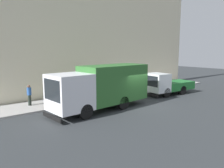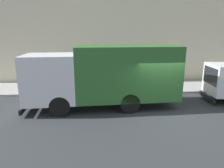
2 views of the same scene
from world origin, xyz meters
TOP-DOWN VIEW (x-y plane):
  - ground at (0.00, 0.00)m, footprint 80.00×80.00m
  - sidewalk at (4.64, 0.00)m, footprint 3.28×30.00m
  - building_facade at (6.78, 0.00)m, footprint 0.50×30.00m
  - large_utility_truck at (0.83, 2.84)m, footprint 2.87×8.06m
  - pedestrian_walking at (4.95, 6.78)m, footprint 0.37×0.37m
  - traffic_cone_orange at (3.45, 5.69)m, footprint 0.41×0.41m

SIDE VIEW (x-z plane):
  - ground at x=0.00m, z-range 0.00..0.00m
  - sidewalk at x=4.64m, z-range 0.00..0.12m
  - traffic_cone_orange at x=3.45m, z-range 0.12..0.71m
  - pedestrian_walking at x=4.95m, z-range 0.17..1.79m
  - large_utility_truck at x=0.83m, z-range 0.16..3.41m
  - building_facade at x=6.78m, z-range 0.00..12.76m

